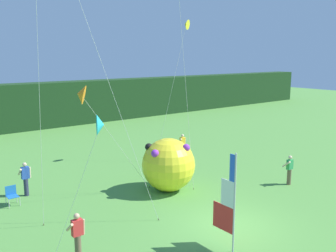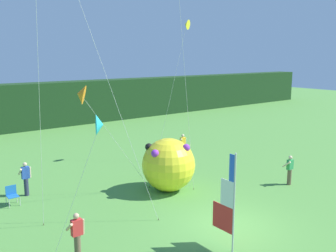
% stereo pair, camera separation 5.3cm
% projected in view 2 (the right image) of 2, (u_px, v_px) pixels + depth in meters
% --- Properties ---
extents(ground_plane, '(120.00, 120.00, 0.00)m').
position_uv_depth(ground_plane, '(227.00, 225.00, 15.25)').
color(ground_plane, '#518E3D').
extents(distant_treeline, '(80.00, 2.40, 4.25)m').
position_uv_depth(distant_treeline, '(25.00, 107.00, 34.58)').
color(distant_treeline, '#193819').
rests_on(distant_treeline, ground).
extents(banner_flag, '(0.06, 1.03, 3.60)m').
position_uv_depth(banner_flag, '(228.00, 204.00, 13.05)').
color(banner_flag, '#B7B7BC').
rests_on(banner_flag, ground).
extents(person_near_banner, '(0.55, 0.48, 1.69)m').
position_uv_depth(person_near_banner, '(26.00, 178.00, 18.32)').
color(person_near_banner, '#2D334C').
rests_on(person_near_banner, ground).
extents(person_mid_field, '(0.55, 0.48, 1.59)m').
position_uv_depth(person_mid_field, '(290.00, 169.00, 19.89)').
color(person_mid_field, brown).
rests_on(person_mid_field, ground).
extents(person_far_left, '(0.55, 0.48, 1.70)m').
position_uv_depth(person_far_left, '(77.00, 235.00, 12.47)').
color(person_far_left, brown).
rests_on(person_far_left, ground).
extents(person_far_right, '(0.55, 0.48, 1.67)m').
position_uv_depth(person_far_right, '(183.00, 146.00, 24.87)').
color(person_far_right, '#B7B2A3').
rests_on(person_far_right, ground).
extents(inflatable_balloon, '(2.71, 2.71, 2.71)m').
position_uv_depth(inflatable_balloon, '(169.00, 165.00, 18.94)').
color(inflatable_balloon, yellow).
rests_on(inflatable_balloon, ground).
extents(folding_chair, '(0.51, 0.51, 0.89)m').
position_uv_depth(folding_chair, '(12.00, 194.00, 17.26)').
color(folding_chair, '#BCBCC1').
rests_on(folding_chair, ground).
extents(kite_orange_delta_0, '(4.17, 0.98, 5.59)m').
position_uv_depth(kite_orange_delta_0, '(81.00, 95.00, 16.28)').
color(kite_orange_delta_0, brown).
rests_on(kite_orange_delta_0, ground).
extents(kite_yellow_delta_1, '(2.49, 0.75, 9.03)m').
position_uv_depth(kite_yellow_delta_1, '(186.00, 26.00, 23.60)').
color(kite_yellow_delta_1, brown).
rests_on(kite_yellow_delta_1, ground).
extents(kite_cyan_delta_5, '(1.40, 1.92, 5.20)m').
position_uv_depth(kite_cyan_delta_5, '(99.00, 126.00, 10.44)').
color(kite_cyan_delta_5, brown).
rests_on(kite_cyan_delta_5, ground).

